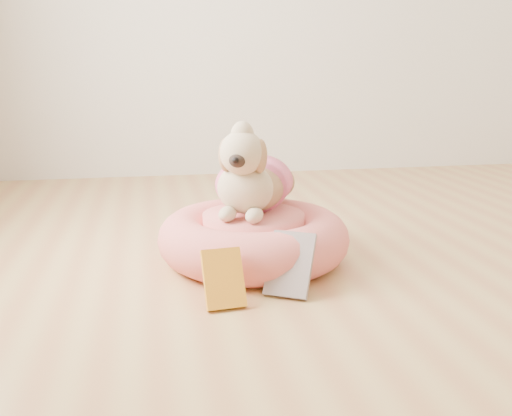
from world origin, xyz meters
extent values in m
plane|color=tan|center=(0.00, 0.00, 0.00)|extent=(4.50, 4.50, 0.00)
cylinder|color=#E46C59|center=(-0.60, 0.40, 0.05)|extent=(0.52, 0.52, 0.11)
torus|color=#E46C59|center=(-0.60, 0.40, 0.09)|extent=(0.72, 0.72, 0.19)
cylinder|color=#E46C59|center=(-0.60, 0.40, 0.14)|extent=(0.38, 0.38, 0.10)
cube|color=yellow|center=(-0.77, 0.00, 0.09)|extent=(0.13, 0.12, 0.17)
cube|color=silver|center=(-0.54, 0.07, 0.10)|extent=(0.20, 0.20, 0.19)
camera|label=1|loc=(-0.98, -1.64, 0.72)|focal=40.00mm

